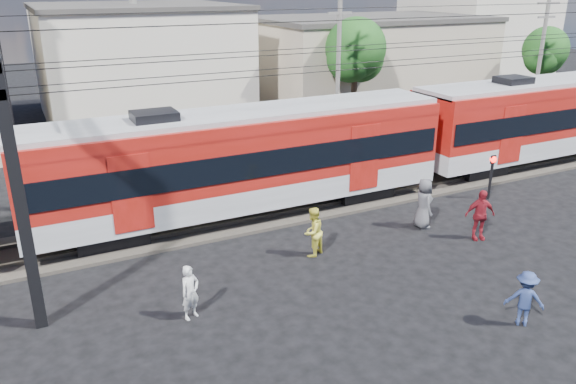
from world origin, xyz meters
name	(u,v)px	position (x,y,z in m)	size (l,w,h in m)	color
ground	(424,299)	(0.00, 0.00, 0.00)	(120.00, 120.00, 0.00)	black
track_bed	(297,205)	(0.00, 8.00, 0.06)	(70.00, 3.40, 0.12)	#2D2823
rail_near	(306,208)	(0.00, 7.25, 0.18)	(70.00, 0.12, 0.12)	#59544C
rail_far	(289,196)	(0.00, 8.75, 0.18)	(70.00, 0.12, 0.12)	#59544C
commuter_train	(248,157)	(-2.11, 8.00, 2.40)	(50.30, 3.08, 4.17)	black
catenary	(53,100)	(-8.65, 8.00, 5.14)	(70.00, 9.30, 7.52)	black
building_midwest	(138,62)	(-2.00, 27.00, 3.66)	(12.24, 12.24, 7.30)	beige
building_mideast	(368,61)	(14.00, 24.00, 3.16)	(16.32, 10.20, 6.30)	gray
building_east	(475,35)	(28.00, 28.00, 4.16)	(10.20, 10.20, 8.30)	beige
utility_pole_mid	(338,64)	(6.00, 15.00, 4.53)	(1.80, 0.24, 8.50)	slate
utility_pole_east	(540,56)	(20.00, 14.00, 4.28)	(1.80, 0.24, 8.00)	slate
tree_near	(357,52)	(9.19, 18.09, 4.66)	(3.82, 3.64, 6.72)	#382619
tree_far	(546,52)	(24.19, 17.09, 3.99)	(3.36, 3.12, 5.76)	#382619
pedestrian_a	(190,292)	(-6.29, 2.09, 0.78)	(0.57, 0.37, 1.56)	silver
pedestrian_b	(313,232)	(-1.54, 3.90, 0.85)	(0.83, 0.64, 1.70)	#D6CF43
pedestrian_c	(525,298)	(1.54, -2.13, 0.78)	(1.01, 0.58, 1.56)	navy
pedestrian_d	(480,215)	(4.34, 2.41, 0.93)	(1.08, 0.45, 1.85)	maroon
pedestrian_e	(424,203)	(3.23, 4.11, 0.95)	(0.93, 0.60, 1.90)	#4B4B50
car_silver	(560,120)	(20.28, 12.05, 0.64)	(1.52, 3.77, 1.28)	#A9ACB0
crossing_signal	(492,169)	(7.60, 5.17, 1.33)	(0.28, 0.28, 1.92)	black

